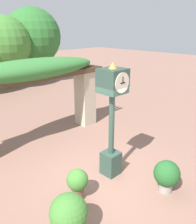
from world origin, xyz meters
TOP-DOWN VIEW (x-y plane):
  - ground_plane at (0.00, 0.00)m, footprint 60.00×60.00m
  - pedestal_clock at (0.33, 0.03)m, footprint 0.60×0.65m
  - pergola at (0.00, 3.24)m, footprint 5.81×1.23m
  - potted_plant_near_left at (-0.98, -0.10)m, footprint 0.52×0.52m
  - potted_plant_near_right at (0.74, -1.44)m, footprint 0.65×0.65m
  - potted_plant_far_left at (-1.80, -0.81)m, footprint 0.75×0.75m

SIDE VIEW (x-z plane):
  - ground_plane at x=0.00m, z-range 0.00..0.00m
  - potted_plant_near_left at x=-0.98m, z-range 0.07..0.84m
  - potted_plant_near_right at x=0.74m, z-range 0.05..0.88m
  - potted_plant_far_left at x=-1.80m, z-range 0.06..0.99m
  - pedestal_clock at x=0.33m, z-range 0.25..3.34m
  - pergola at x=0.00m, z-range 0.70..3.61m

